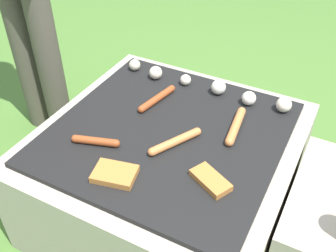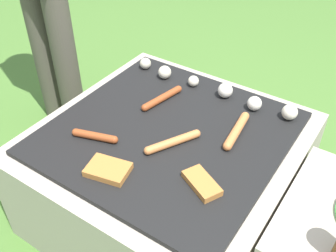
% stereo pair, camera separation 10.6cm
% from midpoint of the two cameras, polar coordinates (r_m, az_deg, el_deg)
% --- Properties ---
extents(ground_plane, '(14.00, 14.00, 0.00)m').
position_cam_midpoint_polar(ground_plane, '(1.56, -1.99, -12.00)').
color(ground_plane, '#47702D').
extents(grill, '(0.82, 0.82, 0.39)m').
position_cam_midpoint_polar(grill, '(1.42, -2.16, -7.00)').
color(grill, '#A89E8C').
rests_on(grill, ground_plane).
extents(sausage_back_left, '(0.15, 0.07, 0.02)m').
position_cam_midpoint_polar(sausage_back_left, '(1.25, -12.88, -2.22)').
color(sausage_back_left, '#93421E').
rests_on(sausage_back_left, grill).
extents(sausage_front_center, '(0.05, 0.20, 0.03)m').
position_cam_midpoint_polar(sausage_front_center, '(1.29, 7.50, -0.06)').
color(sausage_front_center, '#C6753D').
rests_on(sausage_front_center, grill).
extents(sausage_front_right, '(0.06, 0.19, 0.03)m').
position_cam_midpoint_polar(sausage_front_right, '(1.41, -3.76, 3.94)').
color(sausage_front_right, '#93421E').
rests_on(sausage_front_right, grill).
extents(sausage_back_right, '(0.11, 0.18, 0.03)m').
position_cam_midpoint_polar(sausage_back_right, '(1.22, -1.43, -2.34)').
color(sausage_back_right, '#C6753D').
rests_on(sausage_back_right, grill).
extents(bread_slice_left, '(0.14, 0.11, 0.02)m').
position_cam_midpoint_polar(bread_slice_left, '(1.14, -10.40, -6.95)').
color(bread_slice_left, '#B27033').
rests_on(bread_slice_left, grill).
extents(bread_slice_right, '(0.13, 0.11, 0.02)m').
position_cam_midpoint_polar(bread_slice_right, '(1.11, 3.45, -7.96)').
color(bread_slice_right, '#B27033').
rests_on(bread_slice_right, grill).
extents(mushroom_row, '(0.65, 0.07, 0.05)m').
position_cam_midpoint_polar(mushroom_row, '(1.46, 4.00, 5.77)').
color(mushroom_row, beige).
rests_on(mushroom_row, grill).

